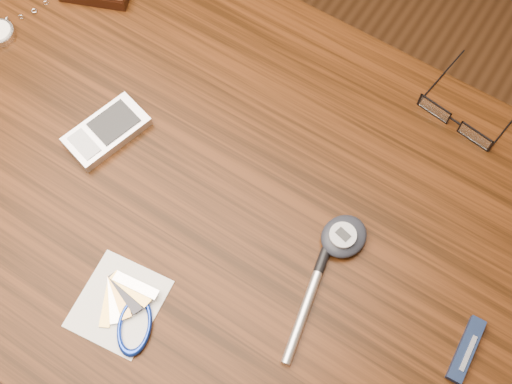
# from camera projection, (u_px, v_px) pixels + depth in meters

# --- Properties ---
(ground) EXTENTS (3.80, 3.80, 0.00)m
(ground) POSITION_uv_depth(u_px,v_px,m) (230.00, 315.00, 1.57)
(ground) COLOR #472814
(ground) RESTS_ON ground
(desk) EXTENTS (1.00, 0.70, 0.75)m
(desk) POSITION_uv_depth(u_px,v_px,m) (214.00, 217.00, 0.98)
(desk) COLOR #331708
(desk) RESTS_ON ground
(eyeglasses) EXTENTS (0.14, 0.14, 0.03)m
(eyeglasses) POSITION_uv_depth(u_px,v_px,m) (457.00, 120.00, 0.92)
(eyeglasses) COLOR black
(eyeglasses) RESTS_ON desk
(pocket_watch) EXTENTS (0.07, 0.31, 0.02)m
(pocket_watch) POSITION_uv_depth(u_px,v_px,m) (3.00, 30.00, 0.99)
(pocket_watch) COLOR silver
(pocket_watch) RESTS_ON desk
(pda_phone) EXTENTS (0.09, 0.13, 0.02)m
(pda_phone) POSITION_uv_depth(u_px,v_px,m) (107.00, 131.00, 0.91)
(pda_phone) COLOR silver
(pda_phone) RESTS_ON desk
(pedometer) EXTENTS (0.07, 0.08, 0.03)m
(pedometer) POSITION_uv_depth(u_px,v_px,m) (344.00, 236.00, 0.84)
(pedometer) COLOR black
(pedometer) RESTS_ON desk
(notepad_keys) EXTENTS (0.13, 0.12, 0.01)m
(notepad_keys) POSITION_uv_depth(u_px,v_px,m) (127.00, 312.00, 0.81)
(notepad_keys) COLOR silver
(notepad_keys) RESTS_ON desk
(pocket_knife) EXTENTS (0.02, 0.09, 0.01)m
(pocket_knife) POSITION_uv_depth(u_px,v_px,m) (466.00, 350.00, 0.79)
(pocket_knife) COLOR black
(pocket_knife) RESTS_ON desk
(silver_pen) EXTENTS (0.04, 0.16, 0.01)m
(silver_pen) POSITION_uv_depth(u_px,v_px,m) (310.00, 296.00, 0.82)
(silver_pen) COLOR silver
(silver_pen) RESTS_ON desk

